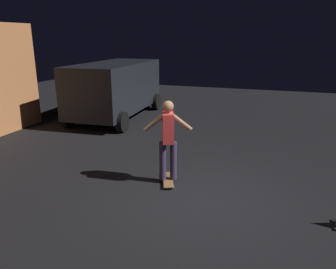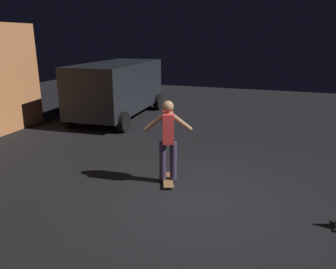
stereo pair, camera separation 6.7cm
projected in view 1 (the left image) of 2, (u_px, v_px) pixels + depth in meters
ground_plane at (200, 201)px, 6.06m from camera, size 28.00×28.00×0.00m
parked_van at (116, 87)px, 11.98m from camera, size 4.68×2.38×2.03m
skateboard_ridden at (168, 180)px, 6.82m from camera, size 0.80×0.47×0.07m
skater at (168, 135)px, 6.54m from camera, size 0.44×0.95×1.67m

